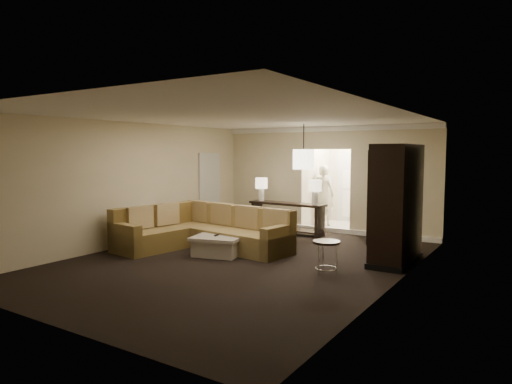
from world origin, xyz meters
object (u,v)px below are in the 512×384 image
Objects in this scene: sectional_sofa at (203,231)px; person at (324,192)px; console_table at (287,215)px; drink_table at (326,250)px; armoire at (396,207)px; coffee_table at (220,245)px.

person reaches higher than sectional_sofa.
console_table is 4.04m from drink_table.
drink_table is 0.30× the size of person.
console_table is 3.74m from armoire.
person is (0.24, 4.66, 0.77)m from coffee_table.
sectional_sofa is 4.53m from person.
coffee_table is 0.53× the size of armoire.
sectional_sofa reaches higher than coffee_table.
coffee_table is 0.62× the size of person.
drink_table reaches higher than coffee_table.
console_table is at bearing 83.43° from sectional_sofa.
armoire is (3.96, 0.96, 0.71)m from sectional_sofa.
person reaches higher than drink_table.
drink_table is at bearing -5.82° from coffee_table.
sectional_sofa is at bearing 170.68° from drink_table.
sectional_sofa is at bearing -166.44° from armoire.
armoire is at bearing -24.78° from console_table.
console_table is at bearing 90.05° from coffee_table.
coffee_table is at bearing -87.52° from console_table.
coffee_table is 2.04× the size of drink_table.
sectional_sofa is 5.86× the size of drink_table.
person is (0.92, 4.39, 0.60)m from sectional_sofa.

